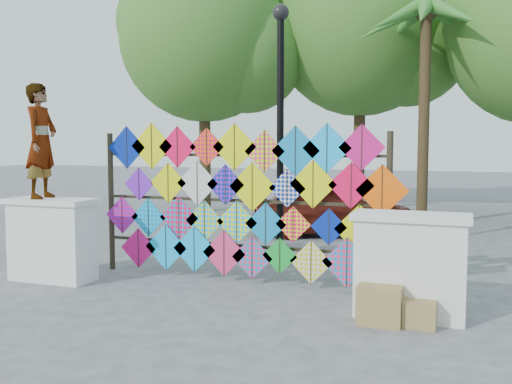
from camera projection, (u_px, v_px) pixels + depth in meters
ground at (216, 293)px, 8.14m from camera, size 80.00×80.00×0.00m
parapet_left at (52, 239)px, 8.85m from camera, size 1.40×0.65×1.28m
parapet_right at (410, 265)px, 6.95m from camera, size 1.40×0.65×1.28m
kite_rack at (241, 202)px, 8.68m from camera, size 4.93×0.24×2.46m
tree_west at (207, 39)px, 17.66m from camera, size 5.85×5.20×8.01m
tree_mid at (364, 28)px, 17.91m from camera, size 6.30×5.60×8.61m
palm_tree at (426, 32)px, 14.41m from camera, size 3.62×3.62×5.83m
vendor_woman at (41, 141)px, 8.77m from camera, size 0.53×0.71×1.77m
sedan at (332, 208)px, 13.25m from camera, size 4.03×2.68×1.27m
lamppost at (280, 110)px, 9.67m from camera, size 0.28×0.28×4.46m
cardboard_box_near at (381, 304)px, 6.74m from camera, size 0.51×0.46×0.46m
cardboard_box_far at (420, 313)px, 6.61m from camera, size 0.37×0.34×0.31m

